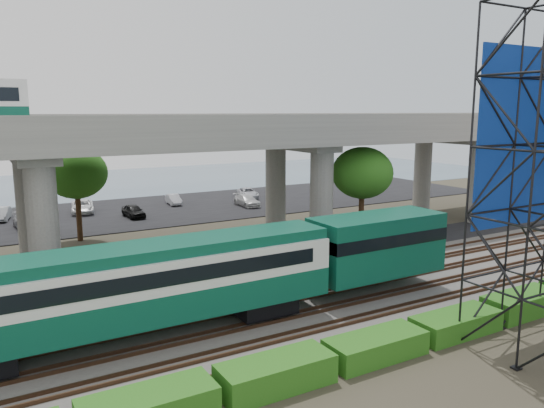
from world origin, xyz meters
TOP-DOWN VIEW (x-y plane):
  - ground at (0.00, 0.00)m, footprint 140.00×140.00m
  - ballast_bed at (0.00, 2.00)m, footprint 90.00×12.00m
  - service_road at (0.00, 10.50)m, footprint 90.00×5.00m
  - parking_lot at (0.00, 34.00)m, footprint 90.00×18.00m
  - harbor_water at (0.00, 56.00)m, footprint 140.00×40.00m
  - rail_tracks at (0.00, 2.00)m, footprint 90.00×9.52m
  - commuter_train at (-5.43, 2.00)m, footprint 29.30×3.06m
  - overpass at (-1.17, 16.00)m, footprint 80.00×12.00m
  - hedge_strip at (1.01, -4.30)m, footprint 34.60×1.80m
  - trees at (-4.67, 16.17)m, footprint 40.94×16.94m
  - parked_cars at (-0.25, 33.54)m, footprint 36.14×9.76m

SIDE VIEW (x-z plane):
  - ground at x=0.00m, z-range 0.00..0.00m
  - harbor_water at x=0.00m, z-range 0.00..0.03m
  - service_road at x=0.00m, z-range 0.00..0.08m
  - parking_lot at x=0.00m, z-range 0.00..0.08m
  - ballast_bed at x=0.00m, z-range 0.00..0.20m
  - rail_tracks at x=0.00m, z-range 0.20..0.36m
  - hedge_strip at x=1.01m, z-range -0.04..1.16m
  - parked_cars at x=-0.25m, z-range 0.05..1.35m
  - commuter_train at x=-5.43m, z-range 0.73..5.03m
  - trees at x=-4.67m, z-range 1.73..9.42m
  - overpass at x=-1.17m, z-range 2.01..14.41m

